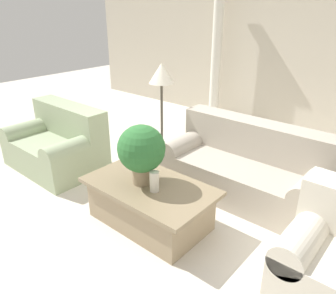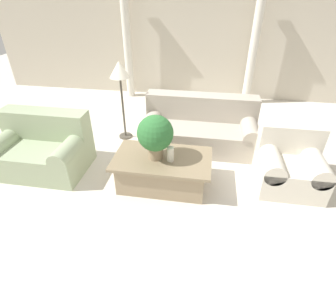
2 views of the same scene
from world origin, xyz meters
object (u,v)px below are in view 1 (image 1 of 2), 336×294
object	(u,v)px
floor_lamp	(161,80)
loveseat	(58,143)
sofa_long	(245,167)
coffee_table	(150,203)
potted_plant	(141,150)

from	to	relation	value
floor_lamp	loveseat	bearing A→B (deg)	-130.57
sofa_long	coffee_table	size ratio (longest dim) A/B	1.45
loveseat	sofa_long	bearing A→B (deg)	24.47
sofa_long	loveseat	distance (m)	2.54
sofa_long	floor_lamp	world-z (taller)	floor_lamp
loveseat	potted_plant	xyz separation A→B (m)	(1.78, -0.14, 0.46)
loveseat	coffee_table	xyz separation A→B (m)	(1.87, -0.13, -0.11)
loveseat	floor_lamp	distance (m)	1.67
sofa_long	floor_lamp	size ratio (longest dim) A/B	1.37
coffee_table	potted_plant	distance (m)	0.58
loveseat	floor_lamp	world-z (taller)	floor_lamp
sofa_long	potted_plant	distance (m)	1.38
sofa_long	floor_lamp	distance (m)	1.60
sofa_long	floor_lamp	xyz separation A→B (m)	(-1.37, 0.05, 0.84)
loveseat	floor_lamp	xyz separation A→B (m)	(0.94, 1.10, 0.83)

